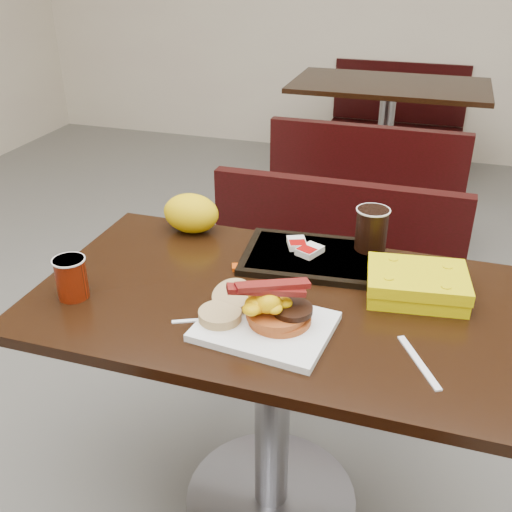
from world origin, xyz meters
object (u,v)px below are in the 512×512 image
(tray, at_px, (312,257))
(fork, at_px, (190,321))
(bench_far_n, at_px, (395,117))
(platter, at_px, (265,326))
(table_far, at_px, (384,142))
(pancake_stack, at_px, (280,315))
(knife, at_px, (419,362))
(coffee_cup_near, at_px, (71,278))
(bench_far_s, at_px, (368,181))
(clamshell, at_px, (417,284))
(hashbrown_sleeve_right, at_px, (310,251))
(coffee_cup_far, at_px, (371,229))
(bench_near_n, at_px, (323,290))
(paper_bag, at_px, (191,213))
(table_near, at_px, (272,410))
(hashbrown_sleeve_left, at_px, (297,243))

(tray, bearing_deg, fork, -123.46)
(bench_far_n, distance_m, platter, 3.47)
(table_far, height_order, pancake_stack, pancake_stack)
(table_far, xyz_separation_m, knife, (0.36, -2.76, 0.38))
(bench_far_n, distance_m, coffee_cup_near, 3.51)
(table_far, distance_m, pancake_stack, 2.75)
(bench_far_s, bearing_deg, clamshell, -79.34)
(pancake_stack, xyz_separation_m, hashbrown_sleeve_right, (-0.01, 0.34, -0.01))
(tray, height_order, coffee_cup_far, coffee_cup_far)
(bench_near_n, height_order, paper_bag, paper_bag)
(clamshell, bearing_deg, platter, -148.78)
(tray, relative_size, hashbrown_sleeve_right, 5.35)
(hashbrown_sleeve_right, bearing_deg, fork, -92.52)
(table_near, relative_size, clamshell, 4.92)
(bench_far_s, height_order, hashbrown_sleeve_right, hashbrown_sleeve_right)
(bench_far_s, xyz_separation_m, bench_far_n, (0.00, 1.40, 0.00))
(table_far, relative_size, pancake_stack, 8.20)
(table_near, height_order, bench_far_n, table_near)
(pancake_stack, height_order, coffee_cup_near, coffee_cup_near)
(clamshell, bearing_deg, pancake_stack, -148.63)
(table_far, height_order, knife, knife)
(table_near, height_order, paper_bag, paper_bag)
(bench_far_n, height_order, pancake_stack, pancake_stack)
(fork, relative_size, coffee_cup_far, 0.95)
(bench_far_s, relative_size, bench_far_n, 1.00)
(table_near, bearing_deg, table_far, 90.00)
(table_far, bearing_deg, coffee_cup_near, -99.86)
(table_near, relative_size, platter, 4.06)
(bench_far_n, height_order, clamshell, clamshell)
(platter, xyz_separation_m, hashbrown_sleeve_left, (-0.03, 0.40, 0.02))
(table_near, bearing_deg, tray, 77.92)
(bench_far_n, relative_size, platter, 3.38)
(table_near, relative_size, pancake_stack, 8.20)
(paper_bag, bearing_deg, table_far, 81.52)
(hashbrown_sleeve_left, distance_m, hashbrown_sleeve_right, 0.06)
(platter, distance_m, coffee_cup_near, 0.50)
(clamshell, bearing_deg, paper_bag, 157.94)
(table_far, bearing_deg, pancake_stack, -89.00)
(bench_far_s, distance_m, coffee_cup_far, 1.68)
(bench_far_s, relative_size, clamshell, 4.10)
(bench_far_s, distance_m, pancake_stack, 2.07)
(bench_far_n, relative_size, coffee_cup_near, 9.43)
(hashbrown_sleeve_right, bearing_deg, hashbrown_sleeve_left, 168.53)
(table_near, distance_m, bench_near_n, 0.70)
(table_near, xyz_separation_m, knife, (0.36, -0.16, 0.38))
(tray, bearing_deg, hashbrown_sleeve_right, 157.65)
(table_far, distance_m, knife, 2.81)
(pancake_stack, height_order, tray, pancake_stack)
(bench_far_s, xyz_separation_m, knife, (0.36, -2.06, 0.39))
(hashbrown_sleeve_left, bearing_deg, bench_far_n, 67.59)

